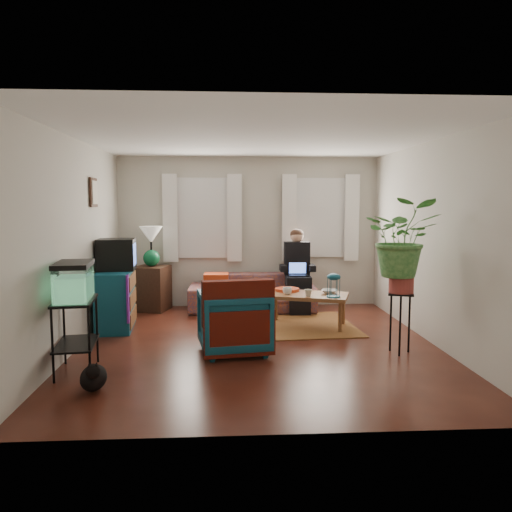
{
  "coord_description": "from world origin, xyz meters",
  "views": [
    {
      "loc": [
        -0.4,
        -6.21,
        1.8
      ],
      "look_at": [
        0.0,
        0.4,
        1.1
      ],
      "focal_mm": 35.0,
      "sensor_mm": 36.0,
      "label": 1
    }
  ],
  "objects": [
    {
      "name": "area_rug",
      "position": [
        0.46,
        0.95,
        0.01
      ],
      "size": [
        2.1,
        1.73,
        0.01
      ],
      "primitive_type": "cube",
      "rotation": [
        0.0,
        0.0,
        0.07
      ],
      "color": "maroon",
      "rests_on": "floor"
    },
    {
      "name": "dresser",
      "position": [
        -1.99,
        0.96,
        0.42
      ],
      "size": [
        0.54,
        0.97,
        0.84
      ],
      "primitive_type": "cube",
      "rotation": [
        0.0,
        0.0,
        0.08
      ],
      "color": "#12676E",
      "rests_on": "floor"
    },
    {
      "name": "seated_person",
      "position": [
        0.79,
        2.03,
        0.63
      ],
      "size": [
        0.54,
        0.66,
        1.25
      ],
      "primitive_type": null,
      "rotation": [
        0.0,
        0.0,
        -0.03
      ],
      "color": "black",
      "rests_on": "sofa"
    },
    {
      "name": "floor",
      "position": [
        0.0,
        0.0,
        0.0
      ],
      "size": [
        4.5,
        5.0,
        0.01
      ],
      "primitive_type": "cube",
      "color": "#4F2B14",
      "rests_on": "ground"
    },
    {
      "name": "ceiling",
      "position": [
        0.0,
        0.0,
        2.6
      ],
      "size": [
        4.5,
        5.0,
        0.01
      ],
      "primitive_type": "cube",
      "color": "white",
      "rests_on": "wall_back"
    },
    {
      "name": "plant_stand",
      "position": [
        1.68,
        -0.45,
        0.37
      ],
      "size": [
        0.4,
        0.4,
        0.74
      ],
      "primitive_type": "cube",
      "rotation": [
        0.0,
        0.0,
        -0.33
      ],
      "color": "black",
      "rests_on": "floor"
    },
    {
      "name": "table_lamp",
      "position": [
        -1.65,
        2.2,
        1.07
      ],
      "size": [
        0.47,
        0.47,
        0.68
      ],
      "primitive_type": null,
      "rotation": [
        0.0,
        0.0,
        -0.27
      ],
      "color": "white",
      "rests_on": "side_table"
    },
    {
      "name": "window_right",
      "position": [
        1.25,
        2.48,
        1.55
      ],
      "size": [
        1.08,
        0.04,
        1.38
      ],
      "primitive_type": "cube",
      "color": "white",
      "rests_on": "wall_back"
    },
    {
      "name": "wall_right",
      "position": [
        2.25,
        0.0,
        1.3
      ],
      "size": [
        0.01,
        5.0,
        2.6
      ],
      "primitive_type": "cube",
      "color": "silver",
      "rests_on": "floor"
    },
    {
      "name": "curtains_right",
      "position": [
        1.25,
        2.4,
        1.55
      ],
      "size": [
        1.36,
        0.06,
        1.5
      ],
      "primitive_type": "cube",
      "color": "white",
      "rests_on": "wall_back"
    },
    {
      "name": "crt_tv",
      "position": [
        -1.98,
        1.05,
        1.07
      ],
      "size": [
        0.55,
        0.51,
        0.45
      ],
      "primitive_type": "cube",
      "rotation": [
        0.0,
        0.0,
        0.08
      ],
      "color": "black",
      "rests_on": "dresser"
    },
    {
      "name": "serape_throw",
      "position": [
        -0.26,
        -0.6,
        0.59
      ],
      "size": [
        0.85,
        0.32,
        0.68
      ],
      "primitive_type": "cube",
      "rotation": [
        0.0,
        0.0,
        0.16
      ],
      "color": "#9E0A0A",
      "rests_on": "armchair"
    },
    {
      "name": "curtains_left",
      "position": [
        -0.8,
        2.4,
        1.55
      ],
      "size": [
        1.36,
        0.06,
        1.5
      ],
      "primitive_type": "cube",
      "color": "white",
      "rests_on": "wall_back"
    },
    {
      "name": "snack_tray",
      "position": [
        0.52,
        1.16,
        0.51
      ],
      "size": [
        0.46,
        0.46,
        0.04
      ],
      "primitive_type": "cylinder",
      "rotation": [
        0.0,
        0.0,
        -0.32
      ],
      "color": "#B21414",
      "rests_on": "coffee_table"
    },
    {
      "name": "sofa",
      "position": [
        0.04,
        2.05,
        0.41
      ],
      "size": [
        2.12,
        0.89,
        0.82
      ],
      "primitive_type": "imported",
      "rotation": [
        0.0,
        0.0,
        -0.03
      ],
      "color": "brown",
      "rests_on": "floor"
    },
    {
      "name": "wall_front",
      "position": [
        0.0,
        -2.5,
        1.3
      ],
      "size": [
        4.5,
        0.01,
        2.6
      ],
      "primitive_type": "cube",
      "color": "silver",
      "rests_on": "floor"
    },
    {
      "name": "armchair",
      "position": [
        -0.31,
        -0.28,
        0.41
      ],
      "size": [
        0.91,
        0.87,
        0.83
      ],
      "primitive_type": "imported",
      "rotation": [
        0.0,
        0.0,
        3.3
      ],
      "color": "#106365",
      "rests_on": "floor"
    },
    {
      "name": "bowl",
      "position": [
        1.11,
        0.91,
        0.51
      ],
      "size": [
        0.29,
        0.29,
        0.06
      ],
      "primitive_type": "imported",
      "rotation": [
        0.0,
        0.0,
        -0.32
      ],
      "color": "white",
      "rests_on": "coffee_table"
    },
    {
      "name": "potted_plant",
      "position": [
        1.68,
        -0.45,
        1.25
      ],
      "size": [
        1.03,
        0.96,
        0.94
      ],
      "primitive_type": "imported",
      "rotation": [
        0.0,
        0.0,
        -0.33
      ],
      "color": "#599947",
      "rests_on": "plant_stand"
    },
    {
      "name": "aquarium_stand",
      "position": [
        -2.0,
        -0.92,
        0.39
      ],
      "size": [
        0.48,
        0.75,
        0.78
      ],
      "primitive_type": "cube",
      "rotation": [
        0.0,
        0.0,
        0.13
      ],
      "color": "black",
      "rests_on": "floor"
    },
    {
      "name": "side_table",
      "position": [
        -1.65,
        2.2,
        0.37
      ],
      "size": [
        0.63,
        0.63,
        0.75
      ],
      "primitive_type": "cube",
      "rotation": [
        0.0,
        0.0,
        -0.27
      ],
      "color": "#3C2016",
      "rests_on": "floor"
    },
    {
      "name": "black_cat",
      "position": [
        -1.68,
        -1.48,
        0.16
      ],
      "size": [
        0.33,
        0.42,
        0.32
      ],
      "primitive_type": "ellipsoid",
      "rotation": [
        0.0,
        0.0,
        0.25
      ],
      "color": "black",
      "rests_on": "floor"
    },
    {
      "name": "cup_a",
      "position": [
        0.48,
        0.89,
        0.54
      ],
      "size": [
        0.17,
        0.17,
        0.1
      ],
      "primitive_type": "imported",
      "rotation": [
        0.0,
        0.0,
        -0.32
      ],
      "color": "white",
      "rests_on": "coffee_table"
    },
    {
      "name": "wall_left",
      "position": [
        -2.25,
        0.0,
        1.3
      ],
      "size": [
        0.01,
        5.0,
        2.6
      ],
      "primitive_type": "cube",
      "color": "silver",
      "rests_on": "floor"
    },
    {
      "name": "cup_b",
      "position": [
        0.76,
        0.71,
        0.54
      ],
      "size": [
        0.13,
        0.13,
        0.1
      ],
      "primitive_type": "imported",
      "rotation": [
        0.0,
        0.0,
        -0.32
      ],
      "color": "beige",
      "rests_on": "coffee_table"
    },
    {
      "name": "coffee_table",
      "position": [
        0.77,
        0.91,
        0.24
      ],
      "size": [
        1.32,
        0.97,
        0.49
      ],
      "primitive_type": "cube",
      "rotation": [
        0.0,
        0.0,
        -0.32
      ],
      "color": "brown",
      "rests_on": "floor"
    },
    {
      "name": "birdcage",
      "position": [
        1.11,
        0.63,
        0.66
      ],
      "size": [
        0.24,
        0.24,
        0.34
      ],
      "primitive_type": null,
      "rotation": [
        0.0,
        0.0,
        -0.32
      ],
      "color": "#115B6B",
      "rests_on": "coffee_table"
    },
    {
      "name": "window_left",
      "position": [
        -0.8,
        2.48,
        1.55
      ],
      "size": [
        1.08,
        0.04,
        1.38
      ],
      "primitive_type": "cube",
      "color": "white",
      "rests_on": "wall_back"
    },
    {
      "name": "picture_frame",
      "position": [
        -2.21,
        0.85,
        1.95
      ],
      "size": [
        0.04,
        0.32,
        0.4
      ],
      "primitive_type": "cube",
      "color": "#3D2616",
      "rests_on": "wall_left"
    },
    {
      "name": "wall_back",
      "position": [
        0.0,
        2.5,
        1.3
      ],
      "size": [
        4.5,
        0.01,
        2.6
      ],
      "primitive_type": "cube",
      "color": "silver",
      "rests_on": "floor"
    },
    {
      "name": "aquarium",
      "position": [
        -2.0,
        -0.92,
        0.99
      ],
      "size": [
        0.43,
        0.68,
        0.41
      ],
      "primitive_type": "cube",
      "rotation": [
        0.0,
        0.0,
        0.13
      ],
      "color": "#7FD899",
      "rests_on": "aquarium_stand"
    }
  ]
}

